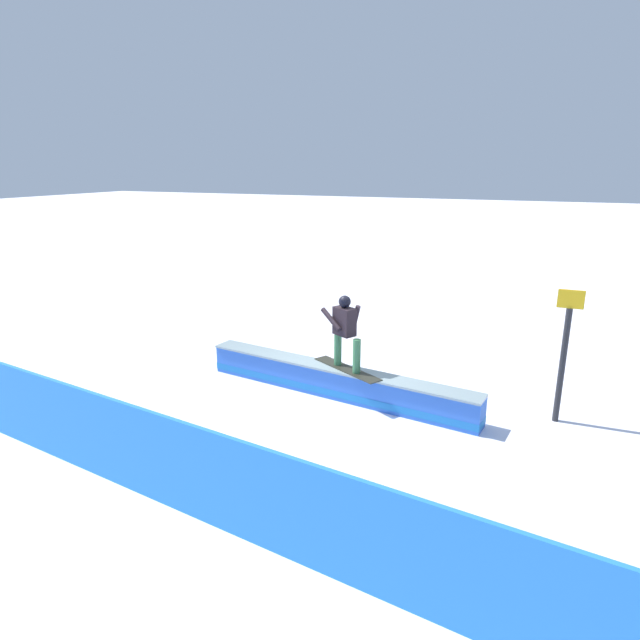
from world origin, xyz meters
name	(u,v)px	position (x,y,z in m)	size (l,w,h in m)	color
ground_plane	(336,396)	(0.00, 0.00, 0.00)	(120.00, 120.00, 0.00)	white
grind_box	(336,383)	(0.00, 0.00, 0.26)	(5.48, 1.23, 0.58)	blue
snowboarder	(345,330)	(-0.18, 0.00, 1.31)	(1.52, 1.01, 1.37)	#2A2A20
safety_fence	(209,478)	(0.00, 4.08, 0.63)	(12.04, 0.06, 1.26)	#287EEE
trail_marker	(564,353)	(-3.80, -0.51, 1.21)	(0.40, 0.10, 2.27)	#262628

